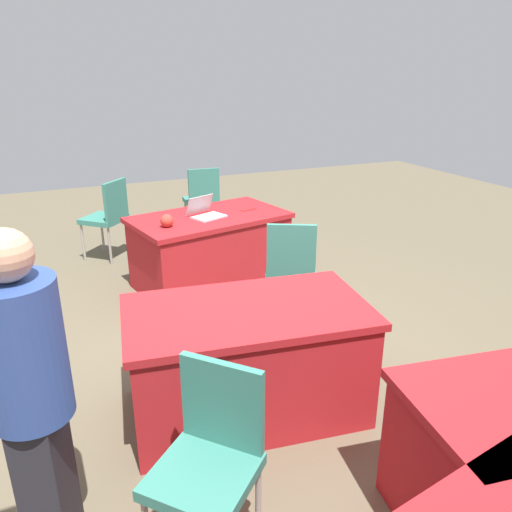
{
  "coord_description": "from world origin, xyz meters",
  "views": [
    {
      "loc": [
        1.24,
        3.04,
        2.18
      ],
      "look_at": [
        -0.12,
        -0.08,
        0.9
      ],
      "focal_mm": 34.78,
      "sensor_mm": 36.0,
      "label": 1
    }
  ],
  "objects_px": {
    "laptop_silver": "(206,213)",
    "chair_tucked_right": "(210,453)",
    "table_foreground": "(210,250)",
    "table_mid_right": "(247,360)",
    "chair_aisle": "(202,197)",
    "yarn_ball": "(167,221)",
    "chair_back_row": "(108,214)",
    "scissors_red": "(249,210)",
    "person_presenter": "(31,392)",
    "chair_near_front": "(291,265)"
  },
  "relations": [
    {
      "from": "scissors_red",
      "to": "chair_near_front",
      "type": "bearing_deg",
      "value": 73.47
    },
    {
      "from": "table_mid_right",
      "to": "chair_back_row",
      "type": "height_order",
      "value": "chair_back_row"
    },
    {
      "from": "chair_near_front",
      "to": "person_presenter",
      "type": "xyz_separation_m",
      "value": [
        2.08,
        1.62,
        0.34
      ]
    },
    {
      "from": "table_mid_right",
      "to": "yarn_ball",
      "type": "bearing_deg",
      "value": -88.83
    },
    {
      "from": "person_presenter",
      "to": "scissors_red",
      "type": "relative_size",
      "value": 9.04
    },
    {
      "from": "table_foreground",
      "to": "laptop_silver",
      "type": "height_order",
      "value": "laptop_silver"
    },
    {
      "from": "person_presenter",
      "to": "yarn_ball",
      "type": "xyz_separation_m",
      "value": [
        -1.21,
        -2.52,
        -0.07
      ]
    },
    {
      "from": "table_mid_right",
      "to": "table_foreground",
      "type": "bearing_deg",
      "value": -102.14
    },
    {
      "from": "chair_aisle",
      "to": "yarn_ball",
      "type": "height_order",
      "value": "chair_aisle"
    },
    {
      "from": "chair_near_front",
      "to": "scissors_red",
      "type": "bearing_deg",
      "value": 113.49
    },
    {
      "from": "scissors_red",
      "to": "person_presenter",
      "type": "bearing_deg",
      "value": 39.61
    },
    {
      "from": "person_presenter",
      "to": "scissors_red",
      "type": "height_order",
      "value": "person_presenter"
    },
    {
      "from": "table_foreground",
      "to": "table_mid_right",
      "type": "distance_m",
      "value": 2.19
    },
    {
      "from": "chair_aisle",
      "to": "chair_back_row",
      "type": "distance_m",
      "value": 1.37
    },
    {
      "from": "chair_aisle",
      "to": "table_foreground",
      "type": "bearing_deg",
      "value": -100.59
    },
    {
      "from": "chair_back_row",
      "to": "scissors_red",
      "type": "xyz_separation_m",
      "value": [
        -1.33,
        1.19,
        0.21
      ]
    },
    {
      "from": "chair_near_front",
      "to": "chair_aisle",
      "type": "bearing_deg",
      "value": 116.37
    },
    {
      "from": "chair_back_row",
      "to": "chair_tucked_right",
      "type": "bearing_deg",
      "value": -138.63
    },
    {
      "from": "laptop_silver",
      "to": "chair_tucked_right",
      "type": "bearing_deg",
      "value": 49.78
    },
    {
      "from": "chair_aisle",
      "to": "person_presenter",
      "type": "distance_m",
      "value": 4.87
    },
    {
      "from": "table_foreground",
      "to": "chair_aisle",
      "type": "bearing_deg",
      "value": -105.04
    },
    {
      "from": "yarn_ball",
      "to": "chair_near_front",
      "type": "bearing_deg",
      "value": 134.21
    },
    {
      "from": "scissors_red",
      "to": "table_foreground",
      "type": "bearing_deg",
      "value": -8.8
    },
    {
      "from": "table_mid_right",
      "to": "chair_tucked_right",
      "type": "relative_size",
      "value": 1.76
    },
    {
      "from": "chair_tucked_right",
      "to": "chair_aisle",
      "type": "height_order",
      "value": "chair_aisle"
    },
    {
      "from": "person_presenter",
      "to": "laptop_silver",
      "type": "height_order",
      "value": "person_presenter"
    },
    {
      "from": "laptop_silver",
      "to": "yarn_ball",
      "type": "height_order",
      "value": "laptop_silver"
    },
    {
      "from": "chair_near_front",
      "to": "chair_tucked_right",
      "type": "relative_size",
      "value": 1.03
    },
    {
      "from": "table_mid_right",
      "to": "chair_aisle",
      "type": "distance_m",
      "value": 3.86
    },
    {
      "from": "chair_tucked_right",
      "to": "chair_back_row",
      "type": "height_order",
      "value": "chair_back_row"
    },
    {
      "from": "chair_tucked_right",
      "to": "chair_back_row",
      "type": "distance_m",
      "value": 4.22
    },
    {
      "from": "chair_aisle",
      "to": "scissors_red",
      "type": "bearing_deg",
      "value": -84.63
    },
    {
      "from": "chair_tucked_right",
      "to": "person_presenter",
      "type": "bearing_deg",
      "value": 27.51
    },
    {
      "from": "table_foreground",
      "to": "laptop_silver",
      "type": "relative_size",
      "value": 4.27
    },
    {
      "from": "table_foreground",
      "to": "scissors_red",
      "type": "relative_size",
      "value": 9.58
    },
    {
      "from": "person_presenter",
      "to": "laptop_silver",
      "type": "relative_size",
      "value": 4.03
    },
    {
      "from": "table_mid_right",
      "to": "chair_tucked_right",
      "type": "distance_m",
      "value": 1.03
    },
    {
      "from": "chair_near_front",
      "to": "chair_tucked_right",
      "type": "height_order",
      "value": "chair_near_front"
    },
    {
      "from": "chair_near_front",
      "to": "chair_back_row",
      "type": "distance_m",
      "value": 2.66
    },
    {
      "from": "table_mid_right",
      "to": "scissors_red",
      "type": "distance_m",
      "value": 2.39
    },
    {
      "from": "laptop_silver",
      "to": "scissors_red",
      "type": "xyz_separation_m",
      "value": [
        -0.5,
        -0.07,
        -0.04
      ]
    },
    {
      "from": "chair_tucked_right",
      "to": "chair_aisle",
      "type": "xyz_separation_m",
      "value": [
        -1.44,
        -4.62,
        0.02
      ]
    },
    {
      "from": "scissors_red",
      "to": "chair_back_row",
      "type": "bearing_deg",
      "value": -54.21
    },
    {
      "from": "chair_back_row",
      "to": "laptop_silver",
      "type": "height_order",
      "value": "chair_back_row"
    },
    {
      "from": "chair_aisle",
      "to": "table_mid_right",
      "type": "bearing_deg",
      "value": -98.95
    },
    {
      "from": "chair_near_front",
      "to": "scissors_red",
      "type": "xyz_separation_m",
      "value": [
        -0.08,
        -1.16,
        0.2
      ]
    },
    {
      "from": "chair_near_front",
      "to": "scissors_red",
      "type": "height_order",
      "value": "chair_near_front"
    },
    {
      "from": "chair_aisle",
      "to": "scissors_red",
      "type": "height_order",
      "value": "chair_aisle"
    },
    {
      "from": "table_foreground",
      "to": "yarn_ball",
      "type": "xyz_separation_m",
      "value": [
        0.5,
        0.23,
        0.45
      ]
    },
    {
      "from": "table_foreground",
      "to": "chair_aisle",
      "type": "distance_m",
      "value": 1.68
    }
  ]
}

